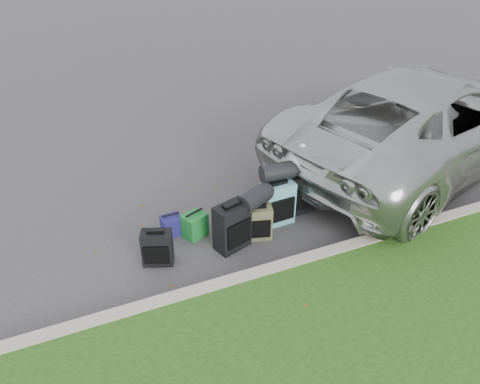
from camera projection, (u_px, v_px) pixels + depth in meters
name	position (u px, v px, depth m)	size (l,w,h in m)	color
ground	(252.00, 229.00, 6.79)	(120.00, 120.00, 0.00)	#383535
curb	(284.00, 268.00, 5.98)	(120.00, 0.18, 0.15)	#9E937F
suv	(423.00, 120.00, 8.08)	(2.72, 5.91, 1.64)	#B7B7B2
suitcase_small_black	(157.00, 248.00, 6.05)	(0.39, 0.22, 0.49)	black
suitcase_large_black_left	(232.00, 227.00, 6.29)	(0.47, 0.28, 0.67)	black
suitcase_olive	(258.00, 222.00, 6.51)	(0.37, 0.23, 0.51)	#43442B
suitcase_teal	(278.00, 203.00, 6.78)	(0.46, 0.27, 0.66)	teal
suitcase_large_black_right	(300.00, 192.00, 7.03)	(0.43, 0.26, 0.65)	black
tote_green	(195.00, 225.00, 6.58)	(0.31, 0.25, 0.36)	#197028
tote_navy	(172.00, 225.00, 6.63)	(0.27, 0.22, 0.29)	navy
duffel_left	(255.00, 198.00, 6.32)	(0.26, 0.26, 0.49)	black
duffel_right	(277.00, 172.00, 6.63)	(0.26, 0.26, 0.47)	black
trash_bag	(302.00, 160.00, 6.77)	(0.42, 0.42, 0.42)	silver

